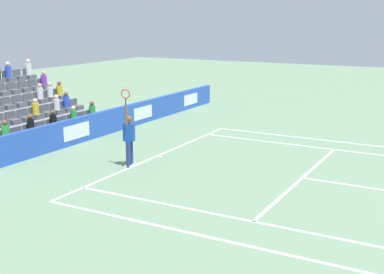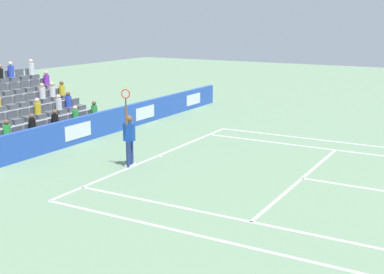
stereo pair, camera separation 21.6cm
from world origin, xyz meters
The scene contains 10 objects.
line_baseline centered at (0.00, -11.89, 0.00)m, with size 10.97×0.10×0.01m, color white.
line_service centered at (0.00, -6.40, 0.00)m, with size 8.23×0.10×0.01m, color white.
line_singles_sideline_left centered at (4.12, -5.95, 0.00)m, with size 0.10×11.89×0.01m, color white.
line_singles_sideline_right centered at (-4.12, -5.95, 0.00)m, with size 0.10×11.89×0.01m, color white.
line_doubles_sideline_left centered at (5.49, -5.95, 0.00)m, with size 0.10×11.89×0.01m, color white.
line_doubles_sideline_right centered at (-5.49, -5.95, 0.00)m, with size 0.10×11.89×0.01m, color white.
line_centre_mark centered at (0.00, -11.79, 0.00)m, with size 0.10×0.20×0.01m, color white.
sponsor_barrier centered at (0.00, -15.80, 0.53)m, with size 23.65×0.22×1.06m.
tennis_player centered at (1.59, -11.98, 0.99)m, with size 0.54×0.41×2.85m.
stadium_stand centered at (0.00, -19.36, 0.83)m, with size 5.58×4.75×3.04m.
Camera 2 is at (15.33, -1.74, 4.99)m, focal length 48.19 mm.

